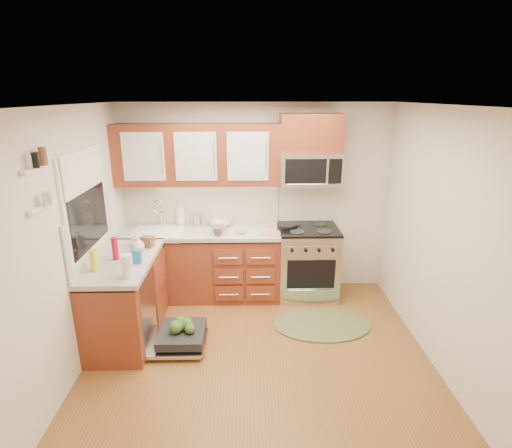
{
  "coord_description": "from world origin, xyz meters",
  "views": [
    {
      "loc": [
        -0.1,
        -3.41,
        2.59
      ],
      "look_at": [
        -0.01,
        0.85,
        1.2
      ],
      "focal_mm": 28.0,
      "sensor_mm": 36.0,
      "label": 1
    }
  ],
  "objects_px": {
    "stock_pot": "(218,231)",
    "bowl_a": "(219,224)",
    "microwave": "(310,169)",
    "dishwasher": "(178,337)",
    "rug": "(322,324)",
    "range": "(307,262)",
    "sink": "(159,240)",
    "paper_towel_roll": "(127,266)",
    "skillet": "(287,226)",
    "cutting_board": "(271,234)",
    "upper_cabinets": "(198,155)",
    "bowl_b": "(221,223)",
    "cup": "(241,230)"
  },
  "relations": [
    {
      "from": "skillet",
      "to": "bowl_b",
      "type": "distance_m",
      "value": 0.88
    },
    {
      "from": "sink",
      "to": "rug",
      "type": "bearing_deg",
      "value": -20.67
    },
    {
      "from": "rug",
      "to": "bowl_b",
      "type": "xyz_separation_m",
      "value": [
        -1.23,
        0.94,
        0.96
      ]
    },
    {
      "from": "stock_pot",
      "to": "bowl_b",
      "type": "relative_size",
      "value": 0.69
    },
    {
      "from": "bowl_b",
      "to": "cup",
      "type": "relative_size",
      "value": 2.16
    },
    {
      "from": "bowl_a",
      "to": "bowl_b",
      "type": "xyz_separation_m",
      "value": [
        0.02,
        0.0,
        0.01
      ]
    },
    {
      "from": "cutting_board",
      "to": "microwave",
      "type": "bearing_deg",
      "value": 29.39
    },
    {
      "from": "range",
      "to": "sink",
      "type": "xyz_separation_m",
      "value": [
        -1.93,
        -0.01,
        0.33
      ]
    },
    {
      "from": "bowl_b",
      "to": "sink",
      "type": "bearing_deg",
      "value": -167.07
    },
    {
      "from": "range",
      "to": "cup",
      "type": "distance_m",
      "value": 1.01
    },
    {
      "from": "microwave",
      "to": "stock_pot",
      "type": "distance_m",
      "value": 1.39
    },
    {
      "from": "skillet",
      "to": "stock_pot",
      "type": "height_order",
      "value": "stock_pot"
    },
    {
      "from": "sink",
      "to": "cup",
      "type": "distance_m",
      "value": 1.08
    },
    {
      "from": "rug",
      "to": "microwave",
      "type": "bearing_deg",
      "value": 95.15
    },
    {
      "from": "sink",
      "to": "bowl_a",
      "type": "relative_size",
      "value": 2.48
    },
    {
      "from": "stock_pot",
      "to": "bowl_a",
      "type": "distance_m",
      "value": 0.35
    },
    {
      "from": "stock_pot",
      "to": "bowl_a",
      "type": "height_order",
      "value": "stock_pot"
    },
    {
      "from": "range",
      "to": "cutting_board",
      "type": "distance_m",
      "value": 0.7
    },
    {
      "from": "microwave",
      "to": "dishwasher",
      "type": "height_order",
      "value": "microwave"
    },
    {
      "from": "sink",
      "to": "stock_pot",
      "type": "xyz_separation_m",
      "value": [
        0.78,
        -0.17,
        0.18
      ]
    },
    {
      "from": "range",
      "to": "rug",
      "type": "relative_size",
      "value": 0.83
    },
    {
      "from": "upper_cabinets",
      "to": "skillet",
      "type": "bearing_deg",
      "value": -6.17
    },
    {
      "from": "stock_pot",
      "to": "cup",
      "type": "distance_m",
      "value": 0.28
    },
    {
      "from": "paper_towel_roll",
      "to": "range",
      "type": "bearing_deg",
      "value": 35.06
    },
    {
      "from": "range",
      "to": "paper_towel_roll",
      "type": "distance_m",
      "value": 2.42
    },
    {
      "from": "range",
      "to": "rug",
      "type": "distance_m",
      "value": 0.9
    },
    {
      "from": "skillet",
      "to": "cup",
      "type": "distance_m",
      "value": 0.61
    },
    {
      "from": "upper_cabinets",
      "to": "skillet",
      "type": "xyz_separation_m",
      "value": [
        1.12,
        -0.12,
        -0.9
      ]
    },
    {
      "from": "sink",
      "to": "cutting_board",
      "type": "relative_size",
      "value": 2.45
    },
    {
      "from": "skillet",
      "to": "stock_pot",
      "type": "distance_m",
      "value": 0.89
    },
    {
      "from": "bowl_a",
      "to": "bowl_b",
      "type": "height_order",
      "value": "bowl_b"
    },
    {
      "from": "cup",
      "to": "range",
      "type": "bearing_deg",
      "value": 7.88
    },
    {
      "from": "cup",
      "to": "rug",
      "type": "bearing_deg",
      "value": -34.21
    },
    {
      "from": "dishwasher",
      "to": "stock_pot",
      "type": "relative_size",
      "value": 3.67
    },
    {
      "from": "paper_towel_roll",
      "to": "microwave",
      "type": "bearing_deg",
      "value": 37.38
    },
    {
      "from": "upper_cabinets",
      "to": "skillet",
      "type": "distance_m",
      "value": 1.45
    },
    {
      "from": "microwave",
      "to": "bowl_b",
      "type": "distance_m",
      "value": 1.36
    },
    {
      "from": "bowl_b",
      "to": "microwave",
      "type": "bearing_deg",
      "value": -2.5
    },
    {
      "from": "skillet",
      "to": "dishwasher",
      "type": "bearing_deg",
      "value": -137.53
    },
    {
      "from": "microwave",
      "to": "rug",
      "type": "relative_size",
      "value": 0.67
    },
    {
      "from": "dishwasher",
      "to": "rug",
      "type": "distance_m",
      "value": 1.66
    },
    {
      "from": "paper_towel_roll",
      "to": "dishwasher",
      "type": "bearing_deg",
      "value": 29.91
    },
    {
      "from": "paper_towel_roll",
      "to": "sink",
      "type": "bearing_deg",
      "value": 90.0
    },
    {
      "from": "bowl_a",
      "to": "bowl_b",
      "type": "bearing_deg",
      "value": 0.0
    },
    {
      "from": "range",
      "to": "cutting_board",
      "type": "height_order",
      "value": "range"
    },
    {
      "from": "skillet",
      "to": "bowl_b",
      "type": "xyz_separation_m",
      "value": [
        -0.87,
        0.15,
        -0.01
      ]
    },
    {
      "from": "upper_cabinets",
      "to": "stock_pot",
      "type": "bearing_deg",
      "value": -51.72
    },
    {
      "from": "bowl_a",
      "to": "microwave",
      "type": "bearing_deg",
      "value": -2.46
    },
    {
      "from": "rug",
      "to": "bowl_a",
      "type": "height_order",
      "value": "bowl_a"
    },
    {
      "from": "upper_cabinets",
      "to": "microwave",
      "type": "height_order",
      "value": "upper_cabinets"
    }
  ]
}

